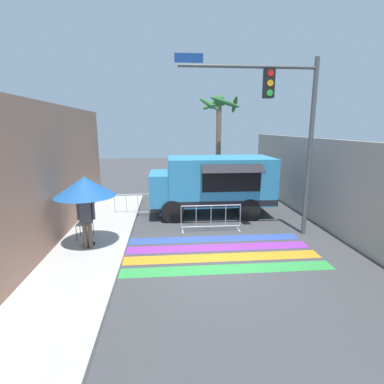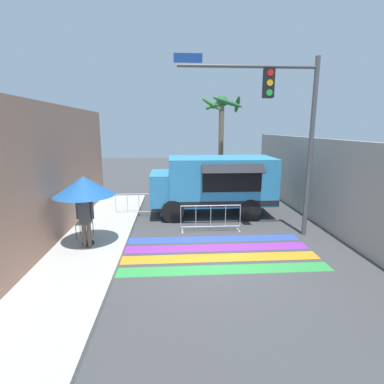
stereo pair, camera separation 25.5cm
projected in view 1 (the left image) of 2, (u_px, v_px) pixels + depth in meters
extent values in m
plane|color=#424244|center=(215.00, 260.00, 8.75)|extent=(60.00, 60.00, 0.00)
cube|color=#B7B5AD|center=(42.00, 263.00, 8.32)|extent=(4.40, 16.00, 0.17)
cube|color=tan|center=(29.00, 187.00, 7.85)|extent=(0.25, 16.00, 4.53)
cube|color=#A39E93|center=(322.00, 182.00, 11.72)|extent=(0.20, 16.00, 3.37)
cube|color=green|center=(218.00, 269.00, 8.14)|extent=(6.40, 0.56, 0.01)
cube|color=orange|center=(214.00, 258.00, 8.88)|extent=(6.40, 0.56, 0.01)
cube|color=purple|center=(210.00, 248.00, 9.62)|extent=(6.40, 0.56, 0.01)
cube|color=#334FB2|center=(207.00, 239.00, 10.36)|extent=(6.40, 0.56, 0.01)
cube|color=#338CBF|center=(220.00, 180.00, 13.09)|extent=(4.48, 2.36, 1.96)
cube|color=#338CBF|center=(169.00, 188.00, 12.96)|extent=(1.58, 2.17, 1.32)
cube|color=#1E232D|center=(151.00, 180.00, 12.83)|extent=(0.06, 1.89, 0.50)
cube|color=black|center=(232.00, 181.00, 11.92)|extent=(2.37, 0.03, 0.88)
cube|color=black|center=(233.00, 169.00, 11.61)|extent=(2.47, 0.43, 0.31)
cube|color=black|center=(225.00, 204.00, 12.11)|extent=(4.48, 0.01, 0.24)
cylinder|color=black|center=(172.00, 211.00, 12.08)|extent=(0.92, 0.22, 0.92)
cylinder|color=black|center=(171.00, 199.00, 14.20)|extent=(0.92, 0.22, 0.92)
cylinder|color=black|center=(249.00, 210.00, 12.35)|extent=(0.92, 0.22, 0.92)
cylinder|color=black|center=(237.00, 198.00, 14.47)|extent=(0.92, 0.22, 0.92)
cylinder|color=#515456|center=(310.00, 150.00, 10.28)|extent=(0.16, 0.16, 6.02)
cylinder|color=#515456|center=(249.00, 67.00, 9.52)|extent=(4.52, 0.11, 0.11)
cube|color=black|center=(269.00, 84.00, 9.65)|extent=(0.32, 0.28, 0.90)
cylinder|color=red|center=(271.00, 73.00, 9.45)|extent=(0.20, 0.02, 0.20)
cylinder|color=#F2A519|center=(270.00, 83.00, 9.52)|extent=(0.20, 0.02, 0.20)
cylinder|color=green|center=(270.00, 93.00, 9.58)|extent=(0.20, 0.02, 0.20)
cube|color=navy|center=(189.00, 58.00, 9.29)|extent=(0.90, 0.02, 0.28)
cylinder|color=black|center=(89.00, 244.00, 9.41)|extent=(0.36, 0.36, 0.06)
cylinder|color=#B2B2B7|center=(87.00, 212.00, 9.19)|extent=(0.04, 0.04, 2.17)
cone|color=#1E59A5|center=(85.00, 186.00, 9.02)|extent=(1.83, 1.83, 0.60)
cylinder|color=#4C4C51|center=(76.00, 234.00, 9.68)|extent=(0.02, 0.02, 0.50)
cylinder|color=#4C4C51|center=(90.00, 233.00, 9.72)|extent=(0.02, 0.02, 0.50)
cylinder|color=#4C4C51|center=(80.00, 229.00, 10.11)|extent=(0.02, 0.02, 0.50)
cylinder|color=#4C4C51|center=(93.00, 229.00, 10.14)|extent=(0.02, 0.02, 0.50)
cube|color=beige|center=(84.00, 224.00, 9.86)|extent=(0.46, 0.46, 0.03)
cube|color=beige|center=(86.00, 215.00, 10.01)|extent=(0.46, 0.03, 0.47)
cylinder|color=brown|center=(85.00, 235.00, 9.08)|extent=(0.13, 0.13, 0.83)
cylinder|color=brown|center=(90.00, 235.00, 9.09)|extent=(0.13, 0.13, 0.83)
cube|color=#3F3F47|center=(86.00, 211.00, 8.93)|extent=(0.34, 0.20, 0.67)
cylinder|color=#3F3F47|center=(78.00, 211.00, 8.90)|extent=(0.09, 0.09, 0.57)
cylinder|color=#3F3F47|center=(93.00, 210.00, 8.94)|extent=(0.09, 0.09, 0.57)
sphere|color=tan|center=(85.00, 196.00, 8.83)|extent=(0.23, 0.23, 0.23)
cylinder|color=#B7BABF|center=(211.00, 206.00, 10.97)|extent=(2.21, 0.04, 0.04)
cylinder|color=#B7BABF|center=(211.00, 226.00, 11.13)|extent=(2.21, 0.04, 0.04)
cylinder|color=#B7BABF|center=(181.00, 217.00, 10.95)|extent=(0.02, 0.02, 0.80)
cylinder|color=#B7BABF|center=(196.00, 216.00, 11.00)|extent=(0.02, 0.02, 0.80)
cylinder|color=#B7BABF|center=(211.00, 216.00, 11.05)|extent=(0.02, 0.02, 0.80)
cylinder|color=#B7BABF|center=(226.00, 216.00, 11.10)|extent=(0.02, 0.02, 0.80)
cylinder|color=#B7BABF|center=(240.00, 215.00, 11.15)|extent=(0.02, 0.02, 0.80)
cube|color=#B7BABF|center=(183.00, 231.00, 11.08)|extent=(0.06, 0.44, 0.03)
cube|color=#B7BABF|center=(238.00, 230.00, 11.26)|extent=(0.06, 0.44, 0.03)
cylinder|color=#B7BABF|center=(138.00, 194.00, 12.81)|extent=(1.98, 0.04, 0.04)
cylinder|color=#B7BABF|center=(138.00, 212.00, 12.98)|extent=(1.98, 0.04, 0.04)
cylinder|color=#B7BABF|center=(115.00, 204.00, 12.81)|extent=(0.02, 0.02, 0.80)
cylinder|color=#B7BABF|center=(126.00, 204.00, 12.85)|extent=(0.02, 0.02, 0.80)
cylinder|color=#B7BABF|center=(138.00, 203.00, 12.90)|extent=(0.02, 0.02, 0.80)
cylinder|color=#B7BABF|center=(150.00, 203.00, 12.94)|extent=(0.02, 0.02, 0.80)
cylinder|color=#B7BABF|center=(161.00, 203.00, 12.98)|extent=(0.02, 0.02, 0.80)
cube|color=#B7BABF|center=(117.00, 216.00, 12.93)|extent=(0.06, 0.44, 0.03)
cube|color=#B7BABF|center=(160.00, 215.00, 13.10)|extent=(0.06, 0.44, 0.03)
cylinder|color=#7A664C|center=(218.00, 149.00, 17.19)|extent=(0.29, 0.29, 5.10)
sphere|color=#2D6B33|center=(219.00, 100.00, 16.62)|extent=(0.60, 0.60, 0.60)
ellipsoid|color=#2D6B33|center=(235.00, 105.00, 16.65)|extent=(0.40, 1.67, 0.96)
ellipsoid|color=#2D6B33|center=(219.00, 105.00, 17.26)|extent=(1.29, 0.48, 0.61)
ellipsoid|color=#2D6B33|center=(209.00, 105.00, 17.04)|extent=(1.03, 1.12, 0.74)
ellipsoid|color=#2D6B33|center=(209.00, 104.00, 16.14)|extent=(1.12, 1.40, 0.88)
ellipsoid|color=#2D6B33|center=(225.00, 102.00, 15.83)|extent=(1.75, 0.58, 0.70)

